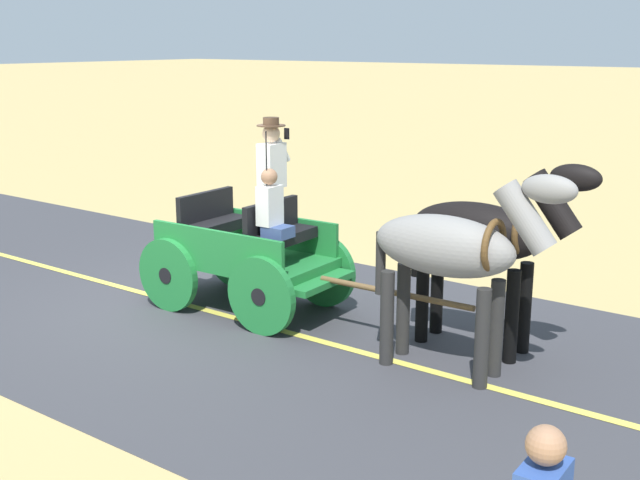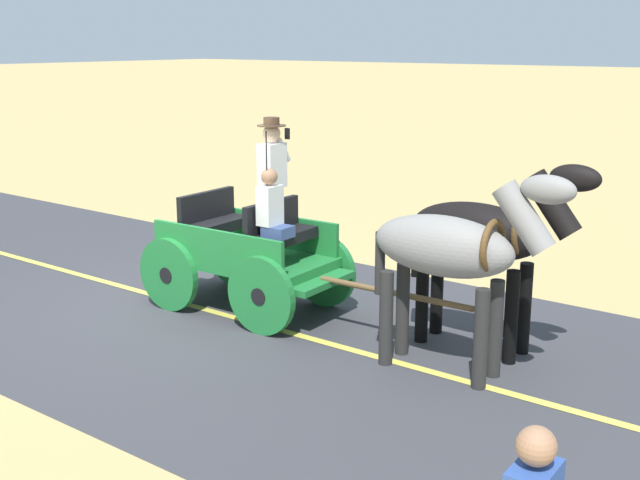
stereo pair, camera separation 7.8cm
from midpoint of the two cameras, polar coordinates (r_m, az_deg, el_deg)
The scene contains 6 objects.
ground_plane at distance 10.97m, azimuth -10.20°, elevation -4.44°, with size 200.00×200.00×0.00m, color tan.
road_surface at distance 10.96m, azimuth -10.20°, elevation -4.42°, with size 6.14×160.00×0.01m, color #38383D.
road_centre_stripe at distance 10.96m, azimuth -10.20°, elevation -4.39°, with size 0.12×160.00×0.00m, color #DBCC4C.
horse_drawn_carriage at distance 10.38m, azimuth -5.15°, elevation -0.62°, with size 1.48×4.51×2.50m.
horse_near_side at distance 9.04m, azimuth 11.40°, elevation 0.27°, with size 0.59×2.13×2.21m.
horse_off_side at distance 8.33m, azimuth 9.18°, elevation -0.82°, with size 0.62×2.13×2.21m.
Camera 1 is at (7.08, 7.63, 3.43)m, focal length 45.10 mm.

